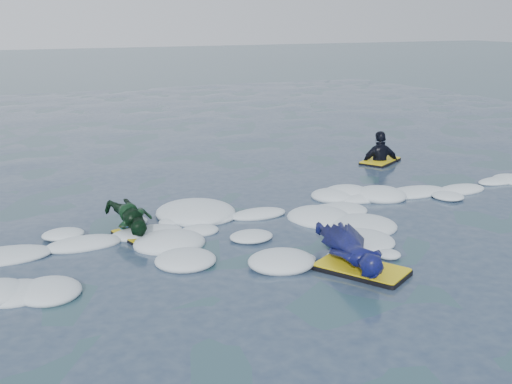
{
  "coord_description": "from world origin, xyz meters",
  "views": [
    {
      "loc": [
        -4.39,
        -7.3,
        3.15
      ],
      "look_at": [
        -0.15,
        1.6,
        0.44
      ],
      "focal_mm": 45.0,
      "sensor_mm": 36.0,
      "label": 1
    }
  ],
  "objects": [
    {
      "name": "prone_woman_unit",
      "position": [
        0.08,
        -0.81,
        0.23
      ],
      "size": [
        1.11,
        1.81,
        0.45
      ],
      "rotation": [
        0.0,
        0.0,
        2.08
      ],
      "color": "black",
      "rests_on": "ground"
    },
    {
      "name": "waiting_rider_unit",
      "position": [
        4.06,
        4.05,
        -0.06
      ],
      "size": [
        1.19,
        1.01,
        1.57
      ],
      "rotation": [
        0.0,
        0.0,
        0.51
      ],
      "color": "black",
      "rests_on": "ground"
    },
    {
      "name": "ground",
      "position": [
        0.0,
        0.0,
        0.0
      ],
      "size": [
        120.0,
        120.0,
        0.0
      ],
      "primitive_type": "plane",
      "color": "#173038",
      "rests_on": "ground"
    },
    {
      "name": "prone_child_unit",
      "position": [
        -2.15,
        1.68,
        0.24
      ],
      "size": [
        0.62,
        1.25,
        0.47
      ],
      "rotation": [
        0.0,
        0.0,
        1.82
      ],
      "color": "black",
      "rests_on": "ground"
    },
    {
      "name": "foam_band",
      "position": [
        0.0,
        1.03,
        0.0
      ],
      "size": [
        12.0,
        3.1,
        0.3
      ],
      "primitive_type": null,
      "color": "silver",
      "rests_on": "ground"
    }
  ]
}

